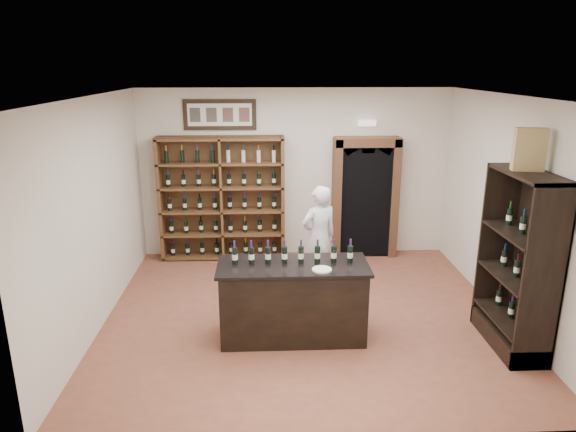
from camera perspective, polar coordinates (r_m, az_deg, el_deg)
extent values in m
plane|color=brown|center=(7.36, 1.87, -10.86)|extent=(5.50, 5.50, 0.00)
plane|color=white|center=(6.55, 2.12, 13.16)|extent=(5.50, 5.50, 0.00)
cube|color=silver|center=(9.22, 0.78, 4.74)|extent=(5.50, 0.04, 3.00)
cube|color=silver|center=(7.14, -20.61, 0.14)|extent=(0.04, 5.00, 3.00)
cube|color=silver|center=(7.53, 23.34, 0.66)|extent=(0.04, 5.00, 3.00)
cube|color=brown|center=(9.30, -7.25, 2.18)|extent=(2.20, 0.02, 2.20)
cube|color=brown|center=(9.28, -13.94, 1.78)|extent=(0.06, 0.38, 2.20)
cube|color=brown|center=(9.10, -0.60, 1.99)|extent=(0.06, 0.38, 2.20)
cube|color=brown|center=(9.13, -7.34, 1.90)|extent=(0.04, 0.38, 2.20)
cube|color=brown|center=(9.45, -7.10, -4.33)|extent=(2.18, 0.38, 0.04)
cube|color=brown|center=(9.31, -7.19, -1.89)|extent=(2.18, 0.38, 0.04)
cube|color=brown|center=(9.18, -7.29, 0.62)|extent=(2.18, 0.38, 0.03)
cube|color=brown|center=(9.08, -7.38, 3.19)|extent=(2.18, 0.38, 0.04)
cube|color=brown|center=(8.99, -7.48, 5.82)|extent=(2.18, 0.38, 0.04)
cube|color=brown|center=(8.92, -7.59, 8.50)|extent=(2.18, 0.38, 0.04)
cube|color=black|center=(9.06, -7.58, 11.10)|extent=(1.25, 0.04, 0.52)
cube|color=black|center=(9.32, 8.52, 1.87)|extent=(0.97, 0.29, 2.05)
cube|color=#96603A|center=(9.21, 5.40, 1.93)|extent=(0.14, 0.35, 2.15)
cube|color=#96603A|center=(9.41, 11.63, 1.97)|extent=(0.14, 0.35, 2.15)
cube|color=#96603A|center=(9.10, 8.82, 8.16)|extent=(1.15, 0.35, 0.16)
cube|color=white|center=(9.16, 8.78, 10.17)|extent=(0.30, 0.10, 0.10)
cube|color=black|center=(6.60, 0.55, -9.67)|extent=(1.80, 0.70, 0.94)
cube|color=black|center=(6.39, 0.56, -5.56)|extent=(1.88, 0.78, 0.04)
cylinder|color=black|center=(6.40, -5.93, -4.40)|extent=(0.07, 0.07, 0.21)
cylinder|color=silver|center=(6.41, -5.93, -4.53)|extent=(0.07, 0.07, 0.07)
cylinder|color=#422769|center=(6.35, -5.97, -3.14)|extent=(0.03, 0.03, 0.09)
cylinder|color=black|center=(6.40, -4.09, -4.38)|extent=(0.07, 0.07, 0.21)
cylinder|color=silver|center=(6.40, -4.08, -4.51)|extent=(0.07, 0.07, 0.07)
cylinder|color=#422769|center=(6.34, -4.11, -3.12)|extent=(0.03, 0.03, 0.09)
cylinder|color=black|center=(6.39, -2.24, -4.36)|extent=(0.07, 0.07, 0.21)
cylinder|color=silver|center=(6.40, -2.24, -4.49)|extent=(0.07, 0.07, 0.07)
cylinder|color=#422769|center=(6.34, -2.25, -3.10)|extent=(0.03, 0.03, 0.09)
cylinder|color=black|center=(6.40, -0.39, -4.34)|extent=(0.07, 0.07, 0.21)
cylinder|color=silver|center=(6.40, -0.39, -4.46)|extent=(0.07, 0.07, 0.07)
cylinder|color=#422769|center=(6.34, -0.39, -3.07)|extent=(0.03, 0.03, 0.09)
cylinder|color=black|center=(6.41, 1.45, -4.31)|extent=(0.07, 0.07, 0.21)
cylinder|color=silver|center=(6.41, 1.45, -4.43)|extent=(0.07, 0.07, 0.07)
cylinder|color=#422769|center=(6.36, 1.46, -3.04)|extent=(0.03, 0.03, 0.09)
cylinder|color=black|center=(6.42, 3.29, -4.27)|extent=(0.07, 0.07, 0.21)
cylinder|color=silver|center=(6.43, 3.29, -4.40)|extent=(0.07, 0.07, 0.07)
cylinder|color=#422769|center=(6.37, 3.31, -3.01)|extent=(0.03, 0.03, 0.09)
cylinder|color=black|center=(6.45, 5.11, -4.23)|extent=(0.07, 0.07, 0.21)
cylinder|color=silver|center=(6.45, 5.11, -4.36)|extent=(0.07, 0.07, 0.07)
cylinder|color=#422769|center=(6.40, 5.15, -2.98)|extent=(0.03, 0.03, 0.09)
cylinder|color=black|center=(6.48, 6.92, -4.19)|extent=(0.07, 0.07, 0.21)
cylinder|color=silver|center=(6.48, 6.92, -4.31)|extent=(0.07, 0.07, 0.07)
cylinder|color=#422769|center=(6.43, 6.97, -2.94)|extent=(0.03, 0.03, 0.09)
cube|color=black|center=(6.87, 25.90, -4.61)|extent=(0.02, 1.20, 2.20)
cube|color=black|center=(6.30, 26.48, -6.57)|extent=(0.48, 0.04, 2.20)
cube|color=black|center=(7.26, 22.19, -3.09)|extent=(0.48, 0.04, 2.20)
cube|color=black|center=(6.48, 25.29, 4.25)|extent=(0.48, 1.20, 0.04)
cube|color=black|center=(7.16, 23.24, -12.05)|extent=(0.48, 1.20, 0.24)
cube|color=black|center=(7.06, 23.46, -10.41)|extent=(0.48, 1.16, 0.03)
cube|color=black|center=(6.84, 23.98, -6.27)|extent=(0.48, 1.16, 0.03)
cube|color=black|center=(6.66, 24.53, -1.89)|extent=(0.48, 1.16, 0.03)
imported|color=silver|center=(7.92, 3.45, -2.40)|extent=(0.70, 0.59, 1.64)
cylinder|color=silver|center=(6.21, 3.78, -5.97)|extent=(0.24, 0.24, 0.02)
cube|color=tan|center=(6.52, 25.24, 6.70)|extent=(0.37, 0.21, 0.49)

